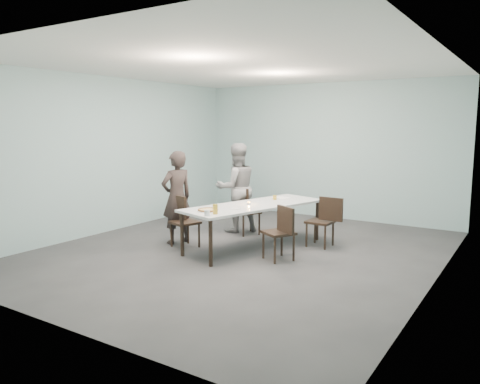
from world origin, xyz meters
The scene contains 16 objects.
ground centered at (0.00, 0.00, 0.00)m, with size 7.00×7.00×0.00m, color #333335.
room_shell centered at (0.00, 0.00, 2.03)m, with size 6.02×7.02×3.01m.
table centered at (0.05, 0.31, 0.69)m, with size 1.58×2.75×0.75m.
chair_near_left centered at (-1.04, -0.27, 0.50)m, with size 0.65×0.53×0.87m.
chair_far_left centered at (-0.65, 1.14, 0.50)m, with size 0.64×0.57×0.87m.
chair_near_right centered at (0.82, -0.15, 0.50)m, with size 0.64×0.57×0.87m.
chair_far_right centered at (1.04, 1.00, 0.50)m, with size 0.61×0.43×0.87m.
diner_near centered at (-1.26, -0.14, 0.82)m, with size 0.60×0.39×1.63m, color black.
diner_far centered at (-0.88, 1.19, 0.86)m, with size 0.84×0.65×1.73m, color gray.
pizza centered at (-0.22, -0.63, 0.77)m, with size 0.34×0.34×0.04m.
side_plate centered at (0.02, -0.23, 0.76)m, with size 0.18×0.18×0.01m, color white.
beer_glass centered at (0.01, -0.75, 0.82)m, with size 0.08×0.08×0.15m, color gold.
water_tumbler centered at (0.00, -0.95, 0.80)m, with size 0.08×0.08×0.09m, color silver.
tealight centered at (-0.01, 0.24, 0.77)m, with size 0.06×0.06×0.05m.
amber_tumbler centered at (0.11, 0.94, 0.79)m, with size 0.07×0.07×0.08m, color gold.
menu centered at (0.10, 1.19, 0.75)m, with size 0.30×0.22×0.01m, color silver.
Camera 1 is at (4.05, -6.37, 2.08)m, focal length 35.00 mm.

